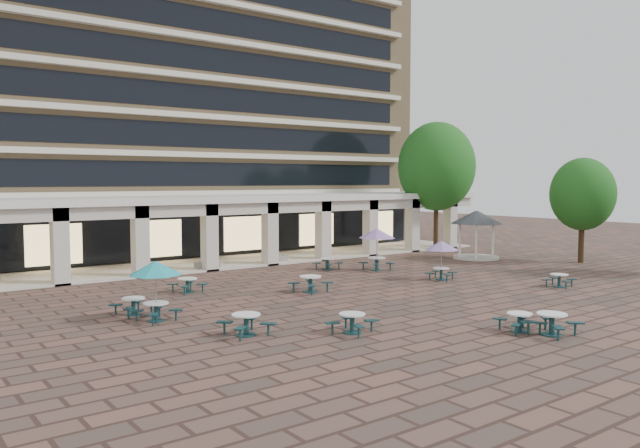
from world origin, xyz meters
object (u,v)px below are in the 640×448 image
at_px(picnic_table_2, 552,322).
at_px(planter_right, 276,257).
at_px(gazebo, 477,223).
at_px(picnic_table_0, 246,323).
at_px(picnic_table_1, 520,321).
at_px(planter_left, 207,261).

xyz_separation_m(picnic_table_2, planter_right, (2.53, 21.61, -0.03)).
bearing_deg(gazebo, picnic_table_0, -158.70).
bearing_deg(picnic_table_1, gazebo, 62.79).
xyz_separation_m(picnic_table_0, gazebo, (23.44, 9.14, 2.03)).
xyz_separation_m(picnic_table_1, picnic_table_2, (0.48, -0.97, 0.06)).
distance_m(picnic_table_0, picnic_table_2, 10.61).
bearing_deg(picnic_table_2, planter_left, 93.12).
bearing_deg(planter_left, picnic_table_2, -83.76).
bearing_deg(picnic_table_0, planter_right, 53.84).
bearing_deg(planter_left, picnic_table_1, -84.78).
relative_size(picnic_table_1, planter_left, 1.20).
bearing_deg(picnic_table_2, picnic_table_1, 113.26).
distance_m(picnic_table_0, planter_right, 18.88).
bearing_deg(picnic_table_0, gazebo, 21.00).
bearing_deg(picnic_table_2, gazebo, 42.89).
relative_size(picnic_table_0, planter_left, 1.13).
xyz_separation_m(gazebo, planter_right, (-12.37, 6.16, -2.04)).
xyz_separation_m(picnic_table_2, planter_left, (-2.36, 21.61, 0.05)).
height_order(picnic_table_0, picnic_table_2, picnic_table_2).
xyz_separation_m(picnic_table_1, planter_left, (-1.88, 20.64, 0.11)).
xyz_separation_m(picnic_table_0, planter_left, (6.17, 15.30, 0.05)).
xyz_separation_m(picnic_table_2, gazebo, (14.90, 15.44, 2.02)).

